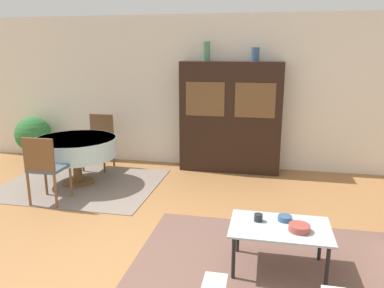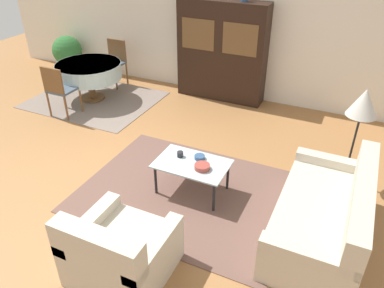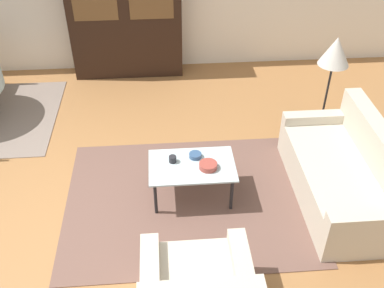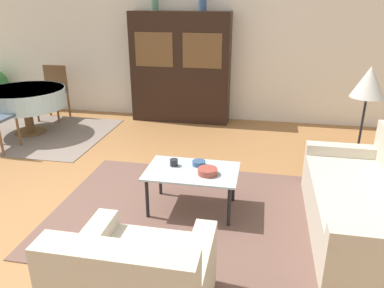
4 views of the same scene
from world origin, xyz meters
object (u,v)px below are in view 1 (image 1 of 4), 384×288
coffee_table (280,231)px  vase_tall (206,51)px  display_cabinet (230,117)px  cup (258,218)px  dining_table (76,147)px  dining_chair_near (45,165)px  dining_chair_far (99,138)px  potted_plant (33,135)px  bowl_small (285,218)px  vase_short (255,54)px  bowl (299,228)px

coffee_table → vase_tall: size_ratio=2.91×
display_cabinet → cup: bearing=-78.7°
display_cabinet → dining_table: display_cabinet is taller
display_cabinet → dining_table: size_ratio=1.51×
dining_chair_near → cup: dining_chair_near is taller
coffee_table → display_cabinet: bearing=104.7°
coffee_table → dining_chair_far: dining_chair_far is taller
display_cabinet → dining_table: bearing=-152.7°
cup → vase_tall: vase_tall is taller
dining_chair_near → potted_plant: dining_chair_near is taller
dining_chair_near → vase_tall: vase_tall is taller
dining_chair_far → vase_tall: size_ratio=2.95×
dining_table → bowl_small: bearing=-28.6°
display_cabinet → dining_chair_far: size_ratio=1.99×
coffee_table → potted_plant: bearing=147.9°
cup → vase_tall: size_ratio=0.26×
dining_table → cup: size_ratio=15.26×
potted_plant → vase_tall: bearing=3.5°
coffee_table → dining_table: (-3.12, 1.86, 0.18)m
bowl_small → vase_short: bearing=99.1°
coffee_table → cup: size_ratio=11.41×
cup → bowl_small: 0.26m
display_cabinet → potted_plant: display_cabinet is taller
bowl → bowl_small: (-0.12, 0.20, -0.01)m
vase_short → potted_plant: size_ratio=0.26×
bowl_small → potted_plant: size_ratio=0.16×
dining_chair_far → bowl: (3.29, -2.77, -0.07)m
coffee_table → cup: cup is taller
coffee_table → potted_plant: size_ratio=1.09×
coffee_table → cup: 0.24m
dining_chair_near → bowl: (3.29, -1.07, -0.07)m
display_cabinet → cup: size_ratio=22.96×
dining_chair_near → vase_short: 3.68m
bowl_small → dining_table: bearing=151.4°
dining_chair_near → bowl_small: bearing=-15.4°
bowl → bowl_small: bearing=122.2°
bowl_small → vase_tall: (-1.28, 2.92, 1.59)m
dining_chair_far → potted_plant: bearing=-5.6°
dining_table → cup: (2.91, -1.79, -0.10)m
dining_chair_near → cup: size_ratio=11.57×
coffee_table → vase_short: bearing=97.8°
bowl_small → vase_short: size_ratio=0.61×
display_cabinet → potted_plant: size_ratio=2.19×
bowl_small → potted_plant: bearing=149.4°
cup → dining_chair_near: bearing=162.2°
dining_chair_near → bowl: dining_chair_near is taller
vase_tall → vase_short: vase_tall is taller
display_cabinet → dining_chair_far: (-2.31, -0.34, -0.39)m
vase_short → bowl_small: bearing=-80.9°
dining_table → bowl_small: 3.60m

